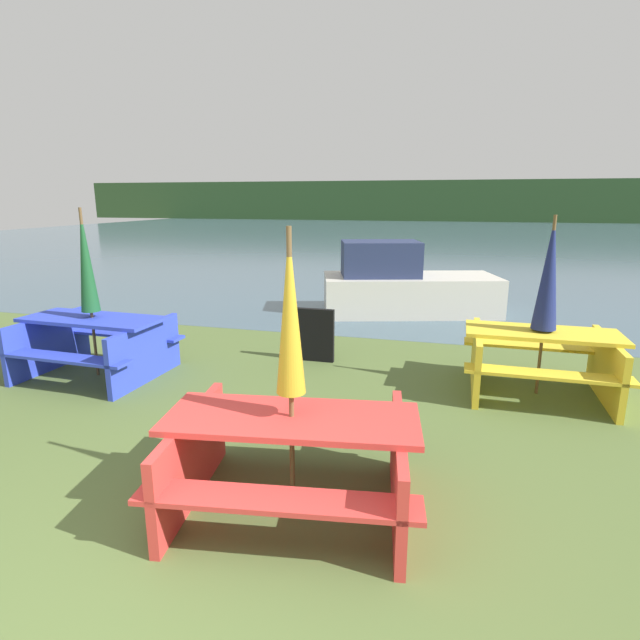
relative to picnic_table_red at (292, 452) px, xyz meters
name	(u,v)px	position (x,y,z in m)	size (l,w,h in m)	color
water	(428,234)	(-0.59, 29.68, -0.44)	(60.00, 50.00, 0.00)	#425B6B
far_treeline	(440,201)	(-0.59, 49.68, 1.56)	(80.00, 1.60, 4.00)	#284723
picnic_table_red	(292,452)	(0.00, 0.00, 0.00)	(1.99, 1.62, 0.72)	red
picnic_table_blue	(95,341)	(-3.33, 2.05, 0.02)	(1.82, 1.44, 0.77)	blue
picnic_table_yellow	(540,356)	(2.09, 2.84, 0.02)	(1.70, 1.40, 0.76)	yellow
umbrella_gold	(290,316)	(0.00, 0.00, 1.02)	(0.21, 0.21, 2.06)	brown
umbrella_darkgreen	(86,262)	(-3.33, 2.05, 1.03)	(0.23, 0.23, 2.13)	brown
umbrella_navy	(549,274)	(2.09, 2.84, 0.97)	(0.27, 0.27, 2.06)	brown
boat	(403,287)	(0.12, 6.72, 0.09)	(3.64, 2.31, 1.43)	beige
signboard	(315,335)	(-0.76, 3.34, -0.06)	(0.55, 0.08, 0.75)	black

